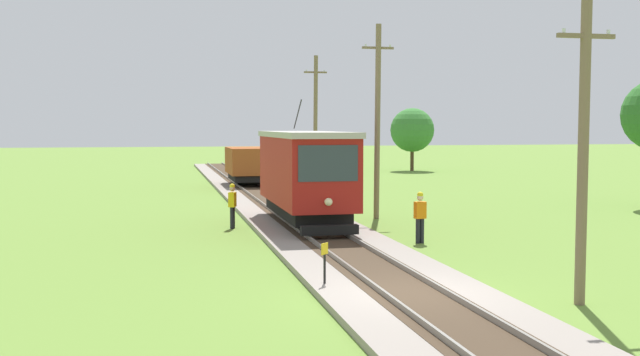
% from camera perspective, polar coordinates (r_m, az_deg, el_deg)
% --- Properties ---
extents(ground_plane, '(260.00, 260.00, 0.00)m').
position_cam_1_polar(ground_plane, '(17.47, 7.00, -9.36)').
color(ground_plane, olive).
extents(track_ballast, '(4.20, 120.00, 0.18)m').
position_cam_1_polar(track_ballast, '(17.45, 7.00, -9.08)').
color(track_ballast, gray).
rests_on(track_ballast, ground).
extents(sleeper_bed, '(2.04, 120.00, 0.01)m').
position_cam_1_polar(sleeper_bed, '(17.43, 7.01, -8.77)').
color(sleeper_bed, '#423323').
rests_on(sleeper_bed, track_ballast).
extents(rail_left, '(0.07, 120.00, 0.14)m').
position_cam_1_polar(rail_left, '(17.19, 4.72, -8.71)').
color(rail_left, gray).
rests_on(rail_left, track_ballast).
extents(rail_right, '(0.07, 120.00, 0.14)m').
position_cam_1_polar(rail_right, '(17.66, 9.24, -8.41)').
color(rail_right, gray).
rests_on(rail_right, track_ballast).
extents(red_tram, '(2.60, 8.54, 4.79)m').
position_cam_1_polar(red_tram, '(29.09, -1.13, 0.40)').
color(red_tram, maroon).
rests_on(red_tram, rail_right).
extents(freight_car, '(2.40, 5.20, 2.31)m').
position_cam_1_polar(freight_car, '(48.49, -5.68, 1.09)').
color(freight_car, '#93471E').
rests_on(freight_car, rail_right).
extents(utility_pole_foreground, '(1.40, 0.24, 6.85)m').
position_cam_1_polar(utility_pole_foreground, '(17.51, 19.69, 2.11)').
color(utility_pole_foreground, '#7A664C').
rests_on(utility_pole_foreground, ground).
extents(utility_pole_near_tram, '(1.40, 0.44, 8.40)m').
position_cam_1_polar(utility_pole_near_tram, '(32.03, 4.47, 4.49)').
color(utility_pole_near_tram, '#7A664C').
rests_on(utility_pole_near_tram, ground).
extents(utility_pole_mid, '(1.40, 0.58, 8.25)m').
position_cam_1_polar(utility_pole_mid, '(44.48, -0.36, 4.28)').
color(utility_pole_mid, '#7A664C').
rests_on(utility_pole_mid, ground).
extents(trackside_signal_marker, '(0.21, 0.21, 1.18)m').
position_cam_1_polar(trackside_signal_marker, '(18.18, 0.36, -6.66)').
color(trackside_signal_marker, black).
rests_on(trackside_signal_marker, ground).
extents(track_worker, '(0.41, 0.29, 1.78)m').
position_cam_1_polar(track_worker, '(25.63, 7.74, -2.84)').
color(track_worker, black).
rests_on(track_worker, ground).
extents(second_worker, '(0.36, 0.44, 1.78)m').
position_cam_1_polar(second_worker, '(29.23, -6.79, -1.99)').
color(second_worker, black).
rests_on(second_worker, ground).
extents(tree_right_near, '(3.94, 3.94, 5.65)m').
position_cam_1_polar(tree_right_near, '(66.91, 7.15, 3.70)').
color(tree_right_near, '#4C3823').
rests_on(tree_right_near, ground).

